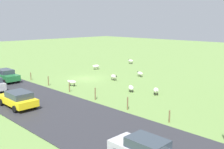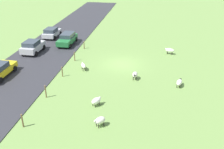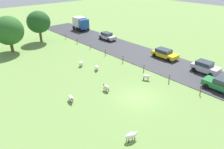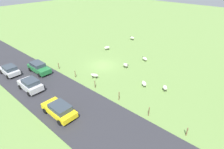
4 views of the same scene
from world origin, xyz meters
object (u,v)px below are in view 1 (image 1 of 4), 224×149
car_2 (6,75)px  sheep_0 (131,88)px  car_1 (18,99)px  sheep_3 (114,77)px  sheep_4 (140,73)px  sheep_6 (72,82)px  sheep_5 (156,90)px  sheep_1 (96,66)px  sheep_2 (131,61)px

car_2 → sheep_0: bearing=117.1°
car_1 → sheep_3: bearing=-172.5°
sheep_4 → car_2: 18.53m
sheep_3 → sheep_6: sheep_3 is taller
sheep_5 → sheep_1: bearing=-109.7°
sheep_3 → sheep_5: bearing=76.7°
sheep_0 → sheep_5: sheep_5 is taller
sheep_6 → sheep_5: bearing=112.4°
car_1 → sheep_4: bearing=-176.9°
sheep_2 → car_2: 23.51m
sheep_0 → sheep_1: 15.40m
sheep_3 → sheep_5: 8.72m
sheep_2 → sheep_3: 15.06m
sheep_3 → sheep_6: size_ratio=0.91×
sheep_4 → sheep_6: 10.84m
sheep_6 → sheep_4: bearing=168.2°
sheep_1 → sheep_5: size_ratio=1.27×
sheep_4 → car_2: (15.31, -10.43, 0.42)m
sheep_0 → car_1: size_ratio=0.24×
sheep_3 → sheep_5: (2.00, 8.49, -0.00)m
sheep_0 → sheep_5: bearing=108.5°
sheep_1 → sheep_2: (-8.77, 0.01, 0.02)m
sheep_0 → sheep_6: size_ratio=0.90×
sheep_3 → sheep_4: 4.64m
sheep_1 → sheep_3: bearing=64.0°
sheep_6 → car_2: (4.70, -8.21, 0.36)m
sheep_5 → sheep_4: bearing=-130.8°
sheep_0 → sheep_2: (-15.65, -13.76, 0.07)m
sheep_6 → sheep_0: bearing=113.9°
sheep_0 → car_1: car_1 is taller
sheep_3 → sheep_4: sheep_3 is taller
sheep_1 → sheep_3: sheep_3 is taller
sheep_0 → sheep_5: size_ratio=1.05×
car_1 → sheep_0: bearing=162.2°
sheep_1 → sheep_4: (-0.61, 8.97, -0.06)m
sheep_4 → car_2: size_ratio=0.28×
sheep_2 → sheep_5: bearing=48.4°
sheep_0 → sheep_3: sheep_3 is taller
sheep_0 → car_2: car_2 is taller
sheep_2 → car_1: (27.35, 10.01, 0.29)m
sheep_3 → sheep_2: bearing=-147.6°
sheep_0 → sheep_3: bearing=-117.3°
sheep_5 → sheep_2: bearing=-131.6°
car_1 → car_2: 12.12m
car_1 → car_2: (-3.89, -11.48, 0.04)m
sheep_0 → sheep_4: bearing=-147.3°
sheep_2 → sheep_4: 12.12m
sheep_2 → sheep_4: (8.16, 8.96, -0.08)m
sheep_0 → sheep_2: sheep_2 is taller
sheep_1 → sheep_0: bearing=63.4°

